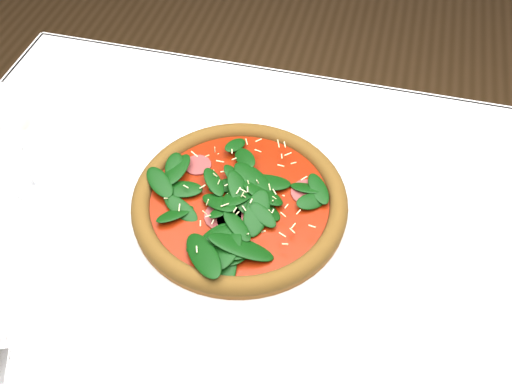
# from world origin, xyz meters

# --- Properties ---
(dining_table) EXTENTS (1.21, 0.81, 0.75)m
(dining_table) POSITION_xyz_m (0.00, 0.00, 0.65)
(dining_table) COLOR white
(dining_table) RESTS_ON ground
(plate) EXTENTS (0.39, 0.39, 0.02)m
(plate) POSITION_xyz_m (-0.06, 0.04, 0.76)
(plate) COLOR silver
(plate) RESTS_ON dining_table
(pizza) EXTENTS (0.39, 0.39, 0.04)m
(pizza) POSITION_xyz_m (-0.06, 0.04, 0.78)
(pizza) COLOR #9B6225
(pizza) RESTS_ON plate
(wine_glass) EXTENTS (0.09, 0.09, 0.21)m
(wine_glass) POSITION_xyz_m (-0.40, 0.01, 0.90)
(wine_glass) COLOR white
(wine_glass) RESTS_ON dining_table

